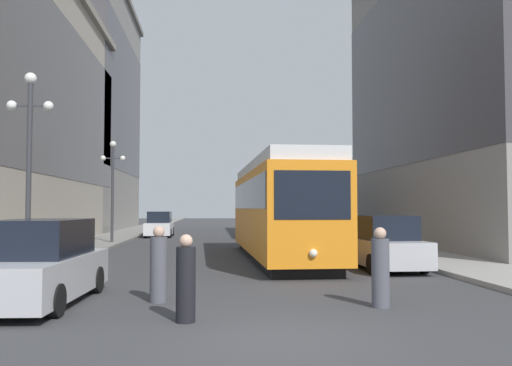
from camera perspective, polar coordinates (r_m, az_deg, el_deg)
ground_plane at (r=8.78m, az=2.47°, el=-16.33°), size 200.00×200.00×0.00m
sidewalk_left at (r=48.94m, az=-12.56°, el=-4.97°), size 3.06×120.00×0.15m
sidewalk_right at (r=49.28m, az=5.30°, el=-5.01°), size 3.06×120.00×0.15m
streetcar at (r=21.58m, az=2.42°, el=-2.62°), size 2.91×13.23×3.89m
transit_bus at (r=35.77m, az=4.25°, el=-2.89°), size 2.64×12.95×3.45m
parked_car_left_near at (r=39.21m, az=-10.28°, el=-4.45°), size 1.93×4.70×1.82m
parked_car_left_mid at (r=12.58m, az=-22.06°, el=-8.09°), size 2.07×4.80×1.82m
parked_car_right_far at (r=18.75m, az=13.40°, el=-6.38°), size 1.97×4.65×1.82m
pedestrian_crossing_near at (r=12.06m, az=-10.40°, el=-8.80°), size 0.37×0.37×1.67m
pedestrian_crossing_far at (r=11.57m, az=13.18°, el=-9.05°), size 0.37×0.37×1.67m
pedestrian_on_sidewalk at (r=9.93m, az=-7.53°, el=-10.37°), size 0.36×0.36×1.59m
lamp_post_left_near at (r=17.87m, az=-23.09°, el=4.11°), size 1.41×0.36×6.12m
lamp_post_left_far at (r=31.41m, az=-15.09°, el=0.75°), size 1.41×0.36×5.75m
building_left_corner at (r=53.75m, az=-21.57°, el=7.48°), size 15.20×20.64×22.15m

